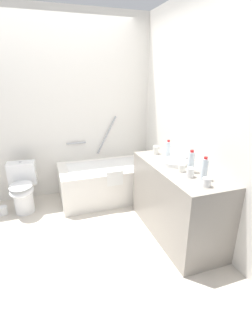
{
  "coord_description": "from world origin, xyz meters",
  "views": [
    {
      "loc": [
        -0.11,
        -2.43,
        1.74
      ],
      "look_at": [
        0.78,
        0.15,
        0.71
      ],
      "focal_mm": 26.07,
      "sensor_mm": 36.0,
      "label": 1
    }
  ],
  "objects_px": {
    "bathtub": "(108,180)",
    "toilet": "(23,188)",
    "drinking_glass_0": "(207,182)",
    "water_bottle_0": "(204,169)",
    "water_bottle_1": "(191,162)",
    "drinking_glass_1": "(182,168)",
    "sink_basin": "(175,162)",
    "drinking_glass_2": "(190,172)",
    "toilet_paper_roll": "(3,210)",
    "water_bottle_2": "(168,150)",
    "sink_faucet": "(188,160)",
    "drinking_glass_3": "(156,150)"
  },
  "relations": [
    {
      "from": "water_bottle_1",
      "to": "drinking_glass_2",
      "type": "xyz_separation_m",
      "value": [
        -0.07,
        -0.11,
        -0.06
      ]
    },
    {
      "from": "sink_basin",
      "to": "toilet",
      "type": "bearing_deg",
      "value": 148.61
    },
    {
      "from": "sink_basin",
      "to": "water_bottle_0",
      "type": "distance_m",
      "value": 0.48
    },
    {
      "from": "water_bottle_1",
      "to": "drinking_glass_1",
      "type": "distance_m",
      "value": 0.11
    },
    {
      "from": "bathtub",
      "to": "water_bottle_2",
      "type": "height_order",
      "value": "bathtub"
    },
    {
      "from": "toilet_paper_roll",
      "to": "water_bottle_1",
      "type": "bearing_deg",
      "value": -32.52
    },
    {
      "from": "sink_basin",
      "to": "drinking_glass_0",
      "type": "relative_size",
      "value": 3.75
    },
    {
      "from": "bathtub",
      "to": "drinking_glass_1",
      "type": "relative_size",
      "value": 18.76
    },
    {
      "from": "sink_basin",
      "to": "drinking_glass_2",
      "type": "relative_size",
      "value": 3.22
    },
    {
      "from": "drinking_glass_3",
      "to": "toilet_paper_roll",
      "type": "height_order",
      "value": "drinking_glass_3"
    },
    {
      "from": "drinking_glass_1",
      "to": "water_bottle_1",
      "type": "bearing_deg",
      "value": -29.61
    },
    {
      "from": "bathtub",
      "to": "toilet",
      "type": "xyz_separation_m",
      "value": [
        -1.19,
        -0.0,
        0.06
      ]
    },
    {
      "from": "water_bottle_2",
      "to": "drinking_glass_2",
      "type": "xyz_separation_m",
      "value": [
        -0.07,
        -0.59,
        -0.06
      ]
    },
    {
      "from": "drinking_glass_0",
      "to": "drinking_glass_3",
      "type": "height_order",
      "value": "drinking_glass_3"
    },
    {
      "from": "water_bottle_1",
      "to": "drinking_glass_2",
      "type": "relative_size",
      "value": 2.52
    },
    {
      "from": "drinking_glass_3",
      "to": "drinking_glass_0",
      "type": "bearing_deg",
      "value": -89.64
    },
    {
      "from": "sink_faucet",
      "to": "bathtub",
      "type": "bearing_deg",
      "value": 122.99
    },
    {
      "from": "sink_faucet",
      "to": "drinking_glass_3",
      "type": "height_order",
      "value": "drinking_glass_3"
    },
    {
      "from": "water_bottle_0",
      "to": "water_bottle_1",
      "type": "bearing_deg",
      "value": 92.82
    },
    {
      "from": "drinking_glass_0",
      "to": "drinking_glass_2",
      "type": "distance_m",
      "value": 0.23
    },
    {
      "from": "drinking_glass_1",
      "to": "drinking_glass_3",
      "type": "distance_m",
      "value": 0.63
    },
    {
      "from": "sink_faucet",
      "to": "toilet_paper_roll",
      "type": "distance_m",
      "value": 2.49
    },
    {
      "from": "sink_basin",
      "to": "toilet_paper_roll",
      "type": "bearing_deg",
      "value": 153.01
    },
    {
      "from": "drinking_glass_1",
      "to": "drinking_glass_2",
      "type": "height_order",
      "value": "drinking_glass_2"
    },
    {
      "from": "toilet",
      "to": "water_bottle_1",
      "type": "height_order",
      "value": "water_bottle_1"
    },
    {
      "from": "drinking_glass_0",
      "to": "drinking_glass_1",
      "type": "xyz_separation_m",
      "value": [
        -0.02,
        0.39,
        -0.0
      ]
    },
    {
      "from": "bathtub",
      "to": "water_bottle_2",
      "type": "distance_m",
      "value": 1.17
    },
    {
      "from": "drinking_glass_0",
      "to": "water_bottle_0",
      "type": "bearing_deg",
      "value": 63.87
    },
    {
      "from": "bathtub",
      "to": "drinking_glass_1",
      "type": "distance_m",
      "value": 1.46
    },
    {
      "from": "sink_basin",
      "to": "drinking_glass_1",
      "type": "distance_m",
      "value": 0.23
    },
    {
      "from": "bathtub",
      "to": "drinking_glass_0",
      "type": "height_order",
      "value": "bathtub"
    },
    {
      "from": "bathtub",
      "to": "toilet_paper_roll",
      "type": "distance_m",
      "value": 1.49
    },
    {
      "from": "bathtub",
      "to": "sink_basin",
      "type": "distance_m",
      "value": 1.28
    },
    {
      "from": "bathtub",
      "to": "drinking_glass_0",
      "type": "xyz_separation_m",
      "value": [
        0.46,
        -1.64,
        0.59
      ]
    },
    {
      "from": "toilet",
      "to": "water_bottle_0",
      "type": "xyz_separation_m",
      "value": [
        1.72,
        -1.5,
        0.6
      ]
    },
    {
      "from": "water_bottle_1",
      "to": "water_bottle_2",
      "type": "relative_size",
      "value": 1.06
    },
    {
      "from": "water_bottle_1",
      "to": "drinking_glass_0",
      "type": "relative_size",
      "value": 2.93
    },
    {
      "from": "sink_faucet",
      "to": "water_bottle_2",
      "type": "relative_size",
      "value": 0.7
    },
    {
      "from": "sink_faucet",
      "to": "water_bottle_1",
      "type": "distance_m",
      "value": 0.32
    },
    {
      "from": "drinking_glass_1",
      "to": "water_bottle_2",
      "type": "bearing_deg",
      "value": 80.34
    },
    {
      "from": "water_bottle_0",
      "to": "drinking_glass_1",
      "type": "distance_m",
      "value": 0.27
    },
    {
      "from": "bathtub",
      "to": "drinking_glass_3",
      "type": "height_order",
      "value": "bathtub"
    },
    {
      "from": "bathtub",
      "to": "sink_faucet",
      "type": "relative_size",
      "value": 9.28
    },
    {
      "from": "sink_basin",
      "to": "water_bottle_2",
      "type": "distance_m",
      "value": 0.23
    },
    {
      "from": "toilet",
      "to": "water_bottle_0",
      "type": "height_order",
      "value": "water_bottle_0"
    },
    {
      "from": "water_bottle_2",
      "to": "drinking_glass_2",
      "type": "height_order",
      "value": "water_bottle_2"
    },
    {
      "from": "drinking_glass_1",
      "to": "toilet_paper_roll",
      "type": "height_order",
      "value": "drinking_glass_1"
    },
    {
      "from": "sink_faucet",
      "to": "drinking_glass_3",
      "type": "xyz_separation_m",
      "value": [
        -0.21,
        0.4,
        0.02
      ]
    },
    {
      "from": "water_bottle_2",
      "to": "toilet_paper_roll",
      "type": "relative_size",
      "value": 1.91
    },
    {
      "from": "sink_basin",
      "to": "drinking_glass_1",
      "type": "bearing_deg",
      "value": -101.96
    }
  ]
}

